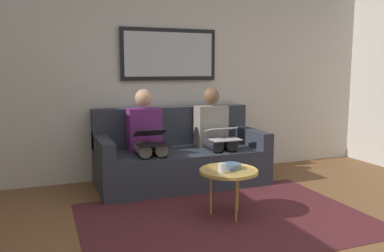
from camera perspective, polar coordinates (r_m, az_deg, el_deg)
wall_rear at (r=5.12m, az=-3.63°, el=7.44°), size 6.00×0.12×2.60m
area_rug at (r=3.75m, az=4.78°, el=-13.13°), size 2.60×1.80×0.01m
couch at (r=4.78m, az=-1.79°, el=-4.54°), size 1.98×0.90×0.90m
framed_mirror at (r=5.04m, az=-3.34°, el=10.28°), size 1.24×0.05×0.64m
coffee_table at (r=3.68m, az=5.31°, el=-6.60°), size 0.55×0.55×0.45m
cup at (r=3.56m, az=4.32°, el=-6.11°), size 0.07×0.07×0.09m
bowl at (r=3.72m, az=5.74°, el=-5.80°), size 0.18×0.18×0.05m
person_left at (r=4.82m, az=3.24°, el=-0.86°), size 0.38×0.58×1.14m
laptop_silver at (r=4.59m, az=4.52°, el=-1.12°), size 0.34×0.32×0.14m
person_right at (r=4.54m, az=-6.61°, el=-1.45°), size 0.38×0.58×1.14m
laptop_black at (r=4.31m, az=-5.84°, el=-1.71°), size 0.35×0.37×0.16m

